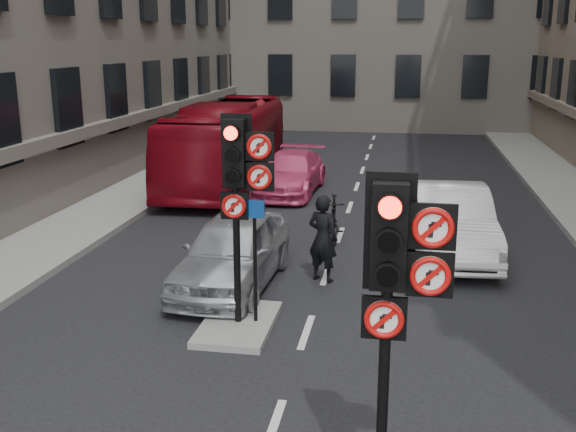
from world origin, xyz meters
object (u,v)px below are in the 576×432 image
(signal_far, at_px, (240,175))
(car_silver, at_px, (233,251))
(signal_near, at_px, (396,271))
(motorcycle, at_px, (334,219))
(bus_red, at_px, (228,143))
(motorcyclist, at_px, (323,238))
(info_sign, at_px, (255,244))
(car_pink, at_px, (290,173))
(car_white, at_px, (451,221))

(signal_far, relative_size, car_silver, 0.84)
(signal_near, xyz_separation_m, motorcycle, (-1.61, 9.54, -2.03))
(signal_near, distance_m, bus_red, 17.07)
(motorcyclist, bearing_deg, info_sign, 95.08)
(car_silver, bearing_deg, signal_near, -59.10)
(motorcyclist, bearing_deg, car_silver, 42.35)
(car_silver, bearing_deg, info_sign, -63.14)
(signal_far, xyz_separation_m, motorcyclist, (1.07, 2.60, -1.79))
(car_pink, xyz_separation_m, motorcyclist, (2.04, -8.08, 0.26))
(bus_red, bearing_deg, motorcyclist, -65.82)
(car_white, bearing_deg, motorcyclist, -143.27)
(car_silver, bearing_deg, car_pink, 94.11)
(signal_near, relative_size, bus_red, 0.36)
(car_pink, height_order, motorcyclist, motorcyclist)
(car_pink, bearing_deg, bus_red, 154.77)
(car_silver, xyz_separation_m, motorcycle, (1.68, 3.53, -0.18))
(bus_red, bearing_deg, car_silver, -76.12)
(car_white, height_order, info_sign, info_sign)
(car_silver, distance_m, info_sign, 2.30)
(signal_near, bearing_deg, motorcyclist, 103.03)
(car_white, bearing_deg, signal_far, -131.44)
(signal_near, distance_m, signal_far, 4.77)
(car_white, xyz_separation_m, car_pink, (-4.75, 5.75, -0.13))
(info_sign, bearing_deg, signal_near, -56.53)
(car_pink, bearing_deg, car_white, -48.04)
(car_silver, relative_size, motorcyclist, 2.34)
(bus_red, xyz_separation_m, motorcycle, (4.38, -6.41, -0.85))
(car_white, xyz_separation_m, motorcyclist, (-2.71, -2.33, 0.13))
(car_silver, relative_size, car_pink, 0.94)
(info_sign, bearing_deg, car_pink, 99.30)
(car_silver, height_order, car_white, car_white)
(car_white, xyz_separation_m, info_sign, (-3.57, -4.88, 0.73))
(signal_far, relative_size, car_pink, 0.79)
(signal_near, relative_size, info_sign, 1.65)
(signal_near, relative_size, motorcyclist, 1.96)
(signal_near, height_order, car_pink, signal_near)
(signal_near, bearing_deg, car_pink, 103.66)
(car_white, xyz_separation_m, bus_red, (-7.17, 7.02, 0.61))
(signal_near, bearing_deg, signal_far, 123.02)
(car_white, bearing_deg, signal_near, -101.48)
(car_pink, bearing_deg, car_silver, -85.73)
(bus_red, relative_size, info_sign, 4.63)
(motorcycle, xyz_separation_m, info_sign, (-0.78, -5.49, 0.97))
(bus_red, distance_m, motorcyclist, 10.36)
(car_white, distance_m, motorcycle, 2.87)
(car_pink, relative_size, info_sign, 2.09)
(signal_near, bearing_deg, info_sign, 120.52)
(car_pink, height_order, info_sign, info_sign)
(car_silver, distance_m, bus_red, 10.32)
(signal_far, xyz_separation_m, car_white, (3.78, 4.93, -1.92))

